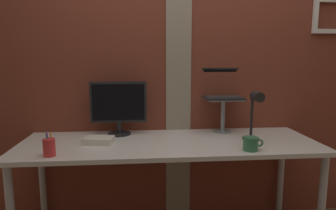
{
  "coord_description": "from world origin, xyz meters",
  "views": [
    {
      "loc": [
        -0.33,
        -2.15,
        1.37
      ],
      "look_at": [
        -0.13,
        0.04,
        1.02
      ],
      "focal_mm": 32.36,
      "sensor_mm": 36.0,
      "label": 1
    }
  ],
  "objects": [
    {
      "name": "brick_wall_back",
      "position": [
        0.0,
        0.36,
        1.16
      ],
      "size": [
        3.37,
        0.16,
        2.33
      ],
      "color": "brown",
      "rests_on": "ground_plane"
    },
    {
      "name": "desk",
      "position": [
        -0.13,
        -0.06,
        0.7
      ],
      "size": [
        2.12,
        0.72,
        0.77
      ],
      "color": "silver",
      "rests_on": "ground_plane"
    },
    {
      "name": "monitor",
      "position": [
        -0.5,
        0.18,
        1.01
      ],
      "size": [
        0.43,
        0.18,
        0.41
      ],
      "color": "black",
      "rests_on": "desk"
    },
    {
      "name": "laptop_stand",
      "position": [
        0.33,
        0.18,
        0.96
      ],
      "size": [
        0.28,
        0.22,
        0.27
      ],
      "color": "gray",
      "rests_on": "desk"
    },
    {
      "name": "laptop",
      "position": [
        0.33,
        0.26,
        1.11
      ],
      "size": [
        0.3,
        0.3,
        0.24
      ],
      "color": "black",
      "rests_on": "laptop_stand"
    },
    {
      "name": "desk_lamp",
      "position": [
        0.47,
        -0.11,
        1.0
      ],
      "size": [
        0.12,
        0.2,
        0.37
      ],
      "color": "black",
      "rests_on": "desk"
    },
    {
      "name": "pen_cup",
      "position": [
        -0.89,
        -0.31,
        0.83
      ],
      "size": [
        0.07,
        0.07,
        0.15
      ],
      "color": "red",
      "rests_on": "desk"
    },
    {
      "name": "coffee_mug",
      "position": [
        0.38,
        -0.31,
        0.82
      ],
      "size": [
        0.13,
        0.1,
        0.09
      ],
      "color": "#33724C",
      "rests_on": "desk"
    },
    {
      "name": "paper_clutter_stack",
      "position": [
        -0.63,
        -0.06,
        0.8
      ],
      "size": [
        0.22,
        0.17,
        0.04
      ],
      "primitive_type": "cube",
      "rotation": [
        0.0,
        0.0,
        -0.16
      ],
      "color": "silver",
      "rests_on": "desk"
    }
  ]
}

